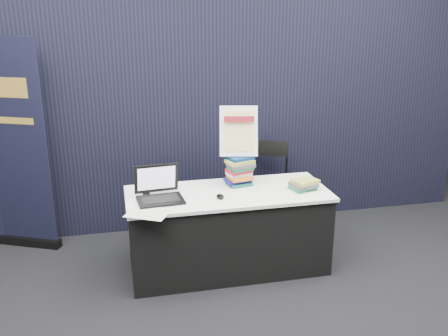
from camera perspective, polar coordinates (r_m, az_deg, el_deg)
floor at (r=4.30m, az=2.15°, el=-14.73°), size 8.00×8.00×0.00m
wall_back at (r=7.57m, az=-5.63°, el=13.58°), size 8.00×0.02×3.50m
drape_partition at (r=5.30m, az=-2.13°, el=5.75°), size 6.00×0.08×2.40m
display_table at (r=4.58m, az=0.44°, el=-7.14°), size 1.80×0.75×0.75m
laptop at (r=4.29m, az=-7.37°, el=-2.73°), size 0.40×0.34×0.29m
mouse at (r=4.29m, az=-0.44°, el=-3.27°), size 0.06×0.10×0.03m
brochure_left at (r=4.29m, az=-6.51°, el=-3.61°), size 0.36×0.29×0.00m
brochure_mid at (r=4.03m, az=-8.73°, el=-5.18°), size 0.39×0.36×0.00m
brochure_right at (r=4.24m, az=-7.14°, el=-3.89°), size 0.35×0.29×0.00m
pen_cup at (r=4.43m, az=-8.89°, el=-2.49°), size 0.08×0.08×0.08m
book_stack_tall at (r=4.57m, az=1.75°, el=-0.31°), size 0.26×0.22×0.27m
book_stack_short at (r=4.54m, az=9.14°, el=-1.90°), size 0.26×0.22×0.10m
info_sign at (r=4.50m, az=1.70°, el=4.17°), size 0.36×0.20×0.47m
pullup_banner at (r=5.28m, az=-23.32°, el=1.09°), size 0.84×0.46×2.08m
stacking_chair at (r=5.25m, az=5.56°, el=-1.91°), size 0.57×0.59×0.98m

